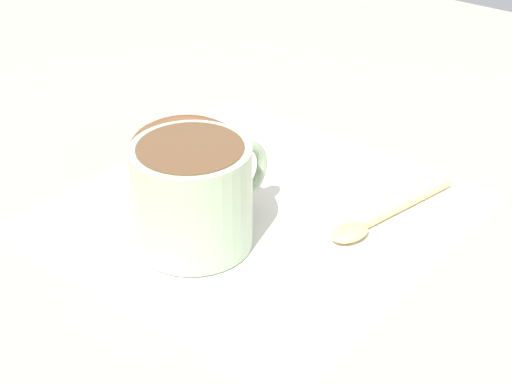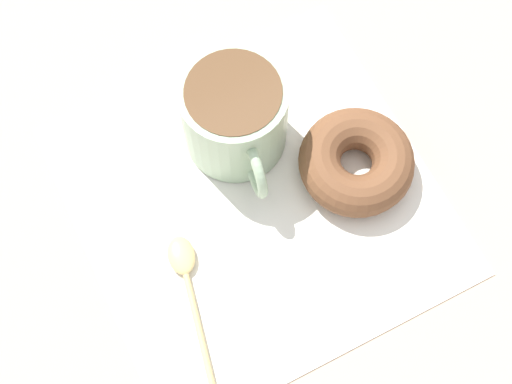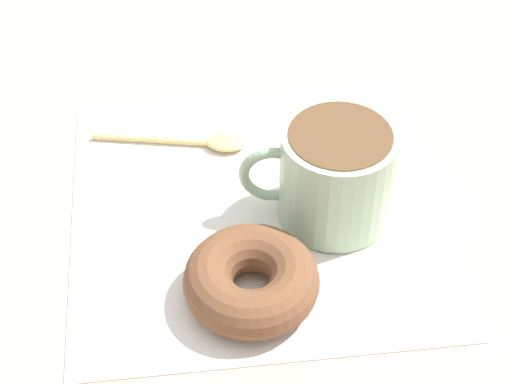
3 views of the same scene
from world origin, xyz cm
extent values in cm
cube|color=tan|center=(0.00, 0.00, -1.00)|extent=(120.00, 120.00, 2.00)
cube|color=white|center=(-0.59, -2.74, 0.15)|extent=(33.10, 33.10, 0.30)
cylinder|color=#9EB793|center=(-7.08, -1.21, 4.63)|extent=(9.51, 9.51, 8.65)
cylinder|color=brown|center=(-7.08, -1.21, 8.75)|extent=(8.31, 8.31, 0.60)
torus|color=#9EB793|center=(-1.94, -2.19, 4.63)|extent=(5.81, 1.96, 5.75)
torus|color=brown|center=(1.39, 6.59, 2.23)|extent=(10.54, 10.54, 3.85)
ellipsoid|color=#D8B772|center=(0.79, -11.13, 0.75)|extent=(4.10, 3.25, 0.90)
cylinder|color=#D8B772|center=(7.40, -12.91, 0.58)|extent=(11.17, 3.49, 0.56)
camera|label=1|loc=(-50.42, -38.20, 40.33)|focal=60.00mm
camera|label=2|loc=(18.93, -13.99, 61.33)|focal=50.00mm
camera|label=3|loc=(8.15, 47.68, 53.05)|focal=60.00mm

